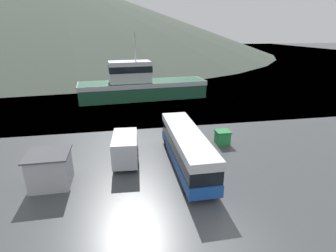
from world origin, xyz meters
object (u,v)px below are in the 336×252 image
tour_bus (187,147)px  fishing_boat (140,85)px  storage_bin (223,137)px  dock_kiosk (50,169)px  delivery_van (125,146)px

tour_bus → fishing_boat: bearing=94.1°
storage_bin → dock_kiosk: size_ratio=0.48×
delivery_van → fishing_boat: 22.64m
tour_bus → delivery_van: tour_bus is taller
storage_bin → dock_kiosk: (-15.63, -4.96, 0.61)m
tour_bus → fishing_boat: 24.61m
delivery_van → fishing_boat: (3.20, 22.39, 1.00)m
delivery_van → dock_kiosk: bearing=-147.4°
delivery_van → fishing_boat: bearing=85.6°
storage_bin → delivery_van: bearing=-169.6°
tour_bus → delivery_van: 5.54m
dock_kiosk → storage_bin: bearing=17.6°
fishing_boat → delivery_van: bearing=-12.9°
fishing_boat → storage_bin: (6.74, -20.57, -1.62)m
fishing_boat → storage_bin: bearing=13.3°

